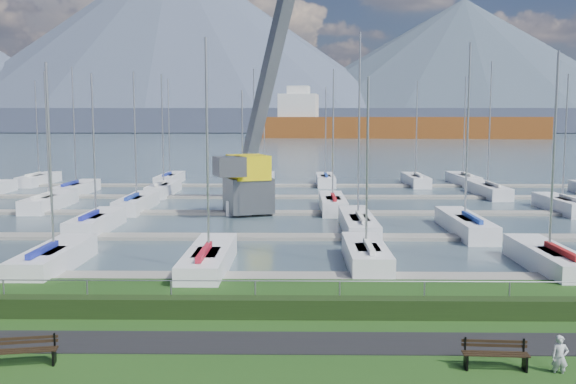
{
  "coord_description": "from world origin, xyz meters",
  "views": [
    {
      "loc": [
        0.48,
        -22.19,
        6.93
      ],
      "look_at": [
        0.0,
        12.0,
        3.0
      ],
      "focal_mm": 40.0,
      "sensor_mm": 36.0,
      "label": 1
    }
  ],
  "objects_px": {
    "bench_right": "(495,354)",
    "person": "(560,352)",
    "bench_left": "(24,351)",
    "crane": "(255,139)"
  },
  "relations": [
    {
      "from": "person",
      "to": "bench_left",
      "type": "bearing_deg",
      "value": -172.43
    },
    {
      "from": "bench_left",
      "to": "bench_right",
      "type": "relative_size",
      "value": 1.01
    },
    {
      "from": "bench_left",
      "to": "crane",
      "type": "relative_size",
      "value": 0.08
    },
    {
      "from": "bench_left",
      "to": "crane",
      "type": "bearing_deg",
      "value": 70.89
    },
    {
      "from": "bench_left",
      "to": "person",
      "type": "height_order",
      "value": "person"
    },
    {
      "from": "bench_left",
      "to": "person",
      "type": "distance_m",
      "value": 14.86
    },
    {
      "from": "bench_left",
      "to": "crane",
      "type": "distance_m",
      "value": 32.57
    },
    {
      "from": "person",
      "to": "crane",
      "type": "height_order",
      "value": "crane"
    },
    {
      "from": "person",
      "to": "bench_right",
      "type": "bearing_deg",
      "value": 178.69
    },
    {
      "from": "bench_right",
      "to": "person",
      "type": "height_order",
      "value": "person"
    }
  ]
}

